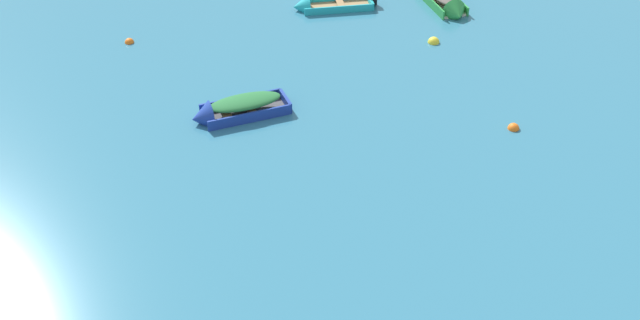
# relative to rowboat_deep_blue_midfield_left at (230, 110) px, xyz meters

# --- Properties ---
(rowboat_deep_blue_midfield_left) EXTENTS (3.44, 2.89, 1.09)m
(rowboat_deep_blue_midfield_left) POSITION_rel_rowboat_deep_blue_midfield_left_xyz_m (0.00, 0.00, 0.00)
(rowboat_deep_blue_midfield_left) COLOR #4C4C51
(rowboat_deep_blue_midfield_left) RESTS_ON ground_plane
(rowboat_turquoise_near_camera) EXTENTS (3.65, 2.35, 1.05)m
(rowboat_turquoise_near_camera) POSITION_rel_rowboat_deep_blue_midfield_left_xyz_m (0.87, 9.03, -0.15)
(rowboat_turquoise_near_camera) COLOR #99754C
(rowboat_turquoise_near_camera) RESTS_ON ground_plane
(rowboat_green_cluster_outer) EXTENTS (2.67, 3.37, 1.10)m
(rowboat_green_cluster_outer) POSITION_rel_rowboat_deep_blue_midfield_left_xyz_m (6.38, 10.32, -0.01)
(rowboat_green_cluster_outer) COLOR beige
(rowboat_green_cluster_outer) RESTS_ON ground_plane
(mooring_buoy_between_boats_left) EXTENTS (0.37, 0.37, 0.37)m
(mooring_buoy_between_boats_left) POSITION_rel_rowboat_deep_blue_midfield_left_xyz_m (-5.77, 4.25, -0.30)
(mooring_buoy_between_boats_left) COLOR orange
(mooring_buoy_between_boats_left) RESTS_ON ground_plane
(mooring_buoy_outer_edge) EXTENTS (0.47, 0.47, 0.47)m
(mooring_buoy_outer_edge) POSITION_rel_rowboat_deep_blue_midfield_left_xyz_m (6.20, 7.17, -0.30)
(mooring_buoy_outer_edge) COLOR yellow
(mooring_buoy_outer_edge) RESTS_ON ground_plane
(mooring_buoy_near_foreground) EXTENTS (0.40, 0.40, 0.40)m
(mooring_buoy_near_foreground) POSITION_rel_rowboat_deep_blue_midfield_left_xyz_m (9.60, 1.61, -0.30)
(mooring_buoy_near_foreground) COLOR orange
(mooring_buoy_near_foreground) RESTS_ON ground_plane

